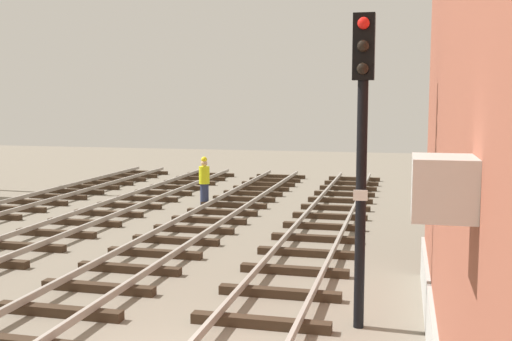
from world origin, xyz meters
The scene contains 2 objects.
signal_mast centered at (2.28, 2.96, 3.38)m, with size 0.36×0.40×5.39m.
track_worker_foreground centered at (-4.29, 14.20, 0.93)m, with size 0.40×0.40×1.87m.
Camera 1 is at (2.98, -7.55, 3.95)m, focal length 43.14 mm.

